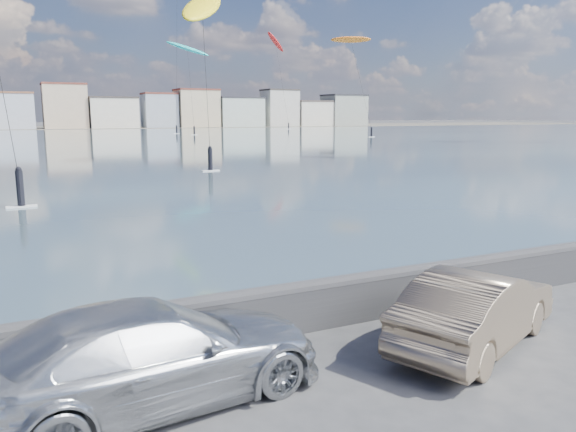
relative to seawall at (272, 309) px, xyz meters
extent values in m
plane|color=#333335|center=(0.00, -2.70, -0.58)|extent=(700.00, 700.00, 0.00)
cube|color=#394D5C|center=(0.00, 88.80, -0.58)|extent=(500.00, 177.00, 0.00)
cube|color=#4C473D|center=(0.00, 197.30, -0.57)|extent=(500.00, 60.00, 0.00)
cube|color=#28282B|center=(0.00, 0.00, -0.13)|extent=(400.00, 0.35, 0.90)
cylinder|color=#28282B|center=(0.00, 0.00, 0.32)|extent=(400.00, 0.36, 0.36)
cube|color=#B2B7C6|center=(-6.00, 183.30, 4.67)|extent=(16.00, 13.00, 10.50)
cube|color=brown|center=(-6.00, 183.30, 10.22)|extent=(16.32, 13.26, 0.60)
cube|color=#CCB293|center=(11.00, 183.30, 6.17)|extent=(13.00, 10.00, 13.50)
cube|color=brown|center=(11.00, 183.30, 13.22)|extent=(13.26, 10.20, 0.60)
cube|color=silver|center=(25.50, 183.30, 4.17)|extent=(15.00, 12.00, 9.50)
cube|color=#383330|center=(25.50, 183.30, 9.22)|extent=(15.30, 12.24, 0.60)
cube|color=#9EA8B7|center=(41.00, 183.30, 4.92)|extent=(11.00, 9.00, 11.00)
cube|color=brown|center=(41.00, 183.30, 10.72)|extent=(11.22, 9.18, 0.60)
cube|color=beige|center=(54.00, 183.30, 5.67)|extent=(14.00, 11.00, 12.50)
cube|color=brown|center=(54.00, 183.30, 12.22)|extent=(14.28, 11.22, 0.60)
cube|color=#B7C6BC|center=(69.50, 183.30, 4.42)|extent=(16.00, 12.00, 10.00)
cube|color=#2D2D33|center=(69.50, 183.30, 9.72)|extent=(16.32, 12.24, 0.60)
cube|color=beige|center=(86.00, 183.30, 5.92)|extent=(12.00, 10.00, 13.00)
cube|color=#383330|center=(86.00, 183.30, 12.72)|extent=(12.24, 10.20, 0.60)
cube|color=beige|center=(99.50, 183.30, 3.92)|extent=(14.00, 11.00, 9.00)
cube|color=#4C423D|center=(99.50, 183.30, 8.72)|extent=(14.28, 11.22, 0.60)
cube|color=gray|center=(114.00, 183.30, 5.17)|extent=(15.00, 12.00, 11.50)
cube|color=#2D2D33|center=(114.00, 183.30, 11.22)|extent=(15.30, 12.24, 0.60)
imported|color=#B8BBC0|center=(-2.76, -1.61, 0.23)|extent=(5.80, 2.95, 1.61)
imported|color=tan|center=(3.39, -2.12, 0.17)|extent=(4.83, 3.30, 1.51)
ellipsoid|color=yellow|center=(12.05, 42.01, 13.51)|extent=(7.13, 8.55, 5.13)
cube|color=white|center=(9.46, 32.80, -0.53)|extent=(1.40, 0.42, 0.08)
cylinder|color=black|center=(9.46, 32.80, 0.37)|extent=(0.36, 0.36, 1.70)
sphere|color=black|center=(9.46, 32.80, 1.27)|extent=(0.28, 0.28, 0.28)
cylinder|color=black|center=(10.76, 37.41, 7.11)|extent=(2.62, 9.24, 12.81)
cube|color=white|center=(29.74, 119.48, -0.53)|extent=(1.40, 0.42, 0.08)
cylinder|color=black|center=(29.74, 119.48, 0.37)|extent=(0.36, 0.36, 1.70)
sphere|color=black|center=(29.74, 119.48, 1.27)|extent=(0.28, 0.28, 0.28)
cylinder|color=black|center=(31.72, 124.46, 17.60)|extent=(4.00, 10.01, 33.77)
ellipsoid|color=red|center=(71.60, 155.44, 26.09)|extent=(8.30, 6.42, 6.58)
cube|color=white|center=(70.93, 144.82, -0.53)|extent=(1.40, 0.42, 0.08)
cylinder|color=black|center=(70.93, 144.82, 0.37)|extent=(0.36, 0.36, 1.70)
sphere|color=black|center=(70.93, 144.82, 1.27)|extent=(0.28, 0.28, 0.28)
cylinder|color=black|center=(71.26, 150.13, 13.40)|extent=(0.70, 10.65, 25.38)
ellipsoid|color=orange|center=(58.66, 90.77, 18.76)|extent=(8.72, 5.19, 1.72)
cube|color=white|center=(59.48, 83.80, -0.53)|extent=(1.40, 0.42, 0.08)
cylinder|color=black|center=(59.48, 83.80, 0.37)|extent=(0.36, 0.36, 1.70)
sphere|color=black|center=(59.48, 83.80, 1.27)|extent=(0.28, 0.28, 0.28)
cylinder|color=black|center=(59.07, 87.29, 9.74)|extent=(0.85, 7.00, 18.05)
ellipsoid|color=#19BFBF|center=(34.05, 123.57, 19.10)|extent=(10.55, 6.87, 4.37)
cube|color=white|center=(31.15, 110.09, -0.53)|extent=(1.40, 0.42, 0.08)
cylinder|color=black|center=(31.15, 110.09, 0.37)|extent=(0.36, 0.36, 1.70)
sphere|color=black|center=(31.15, 110.09, 1.27)|extent=(0.28, 0.28, 0.28)
cylinder|color=black|center=(32.60, 116.83, 9.91)|extent=(2.93, 13.51, 18.40)
cube|color=white|center=(-4.32, 19.89, -0.53)|extent=(1.40, 0.42, 0.08)
cylinder|color=black|center=(-4.32, 19.89, 0.37)|extent=(0.36, 0.36, 1.70)
sphere|color=black|center=(-4.32, 19.89, 1.27)|extent=(0.28, 0.28, 0.28)
camera|label=1|loc=(-4.42, -9.85, 3.87)|focal=35.00mm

